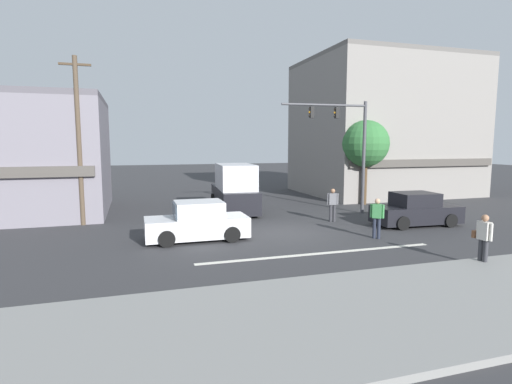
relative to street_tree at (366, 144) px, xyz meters
The scene contains 13 objects.
ground_plane 10.74m from the street_tree, 141.74° to the right, with size 120.00×120.00×0.00m, color #333335.
lane_marking_stripe 13.08m from the street_tree, 129.03° to the right, with size 9.00×0.24×0.01m, color silver.
sidewalk_curb 17.10m from the street_tree, 118.15° to the right, with size 40.00×5.00×0.16m, color gray.
building_right_corner 7.05m from the street_tree, 47.51° to the left, with size 12.00×9.91×10.30m.
street_tree is the anchor object (origin of this frame).
utility_pole_near_left 16.64m from the street_tree, behind, with size 1.40×0.22×7.92m.
traffic_light_mast 3.94m from the street_tree, 136.20° to the right, with size 4.88×0.47×6.20m.
box_truck_waiting_far 9.02m from the street_tree, behind, with size 2.57×5.74×2.75m.
sedan_parked_curbside 13.73m from the street_tree, 151.51° to the right, with size 4.10×1.89×1.58m.
sedan_crossing_center 7.35m from the street_tree, 101.03° to the right, with size 4.19×2.05×1.58m.
pedestrian_foreground_with_bag 13.35m from the street_tree, 105.86° to the right, with size 0.29×0.68×1.67m.
pedestrian_mid_crossing 9.97m from the street_tree, 119.15° to the right, with size 0.45×0.41×1.67m.
pedestrian_far_side 7.15m from the street_tree, 135.73° to the right, with size 0.54×0.32×1.67m.
Camera 1 is at (-6.28, -16.07, 3.90)m, focal length 28.00 mm.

